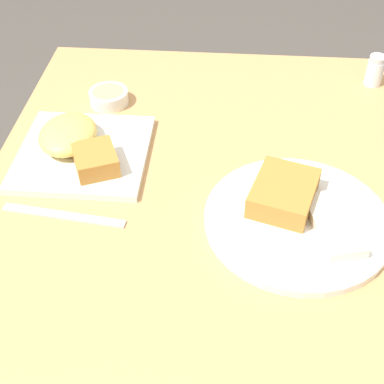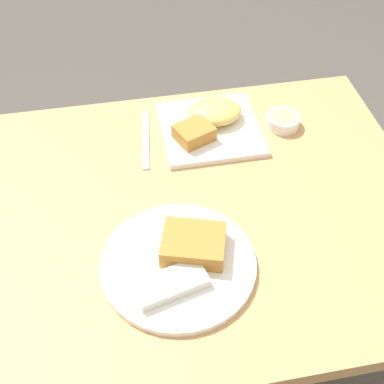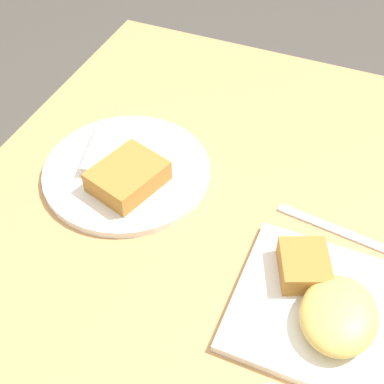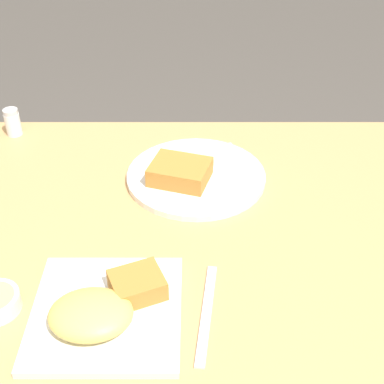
{
  "view_description": "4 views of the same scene",
  "coord_description": "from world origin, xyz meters",
  "views": [
    {
      "loc": [
        0.66,
        0.02,
        1.36
      ],
      "look_at": [
        0.02,
        -0.03,
        0.77
      ],
      "focal_mm": 50.0,
      "sensor_mm": 36.0,
      "label": 1
    },
    {
      "loc": [
        0.12,
        0.75,
        1.58
      ],
      "look_at": [
        -0.02,
        -0.01,
        0.76
      ],
      "focal_mm": 50.0,
      "sensor_mm": 36.0,
      "label": 2
    },
    {
      "loc": [
        -0.56,
        -0.23,
        1.41
      ],
      "look_at": [
        -0.01,
        -0.0,
        0.78
      ],
      "focal_mm": 50.0,
      "sensor_mm": 36.0,
      "label": 3
    },
    {
      "loc": [
        0.03,
        -0.83,
        1.39
      ],
      "look_at": [
        0.03,
        0.04,
        0.77
      ],
      "focal_mm": 50.0,
      "sensor_mm": 36.0,
      "label": 4
    }
  ],
  "objects": [
    {
      "name": "dining_table",
      "position": [
        0.0,
        0.0,
        0.64
      ],
      "size": [
        1.07,
        0.81,
        0.72
      ],
      "color": "tan",
      "rests_on": "ground_plane"
    },
    {
      "name": "plate_square_near",
      "position": [
        -0.11,
        -0.25,
        0.74
      ],
      "size": [
        0.24,
        0.24,
        0.06
      ],
      "color": "white",
      "rests_on": "dining_table"
    },
    {
      "name": "plate_oval_far",
      "position": [
        0.03,
        0.15,
        0.74
      ],
      "size": [
        0.3,
        0.3,
        0.05
      ],
      "color": "white",
      "rests_on": "dining_table"
    },
    {
      "name": "butter_knife",
      "position": [
        0.05,
        -0.24,
        0.72
      ],
      "size": [
        0.04,
        0.21,
        0.0
      ],
      "rotation": [
        0.0,
        0.0,
        1.45
      ],
      "color": "silver",
      "rests_on": "dining_table"
    }
  ]
}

